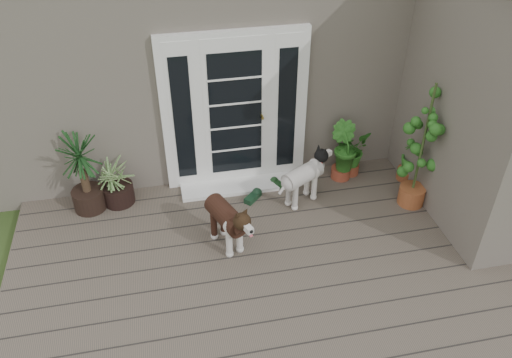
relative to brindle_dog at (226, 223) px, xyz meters
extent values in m
cube|color=#6B5B4C|center=(0.55, -0.89, -0.39)|extent=(6.20, 4.60, 0.12)
cube|color=#665E54|center=(0.55, 3.36, 1.10)|extent=(7.40, 4.00, 3.10)
cube|color=#665E54|center=(3.45, 0.21, 1.10)|extent=(1.60, 2.40, 3.10)
cube|color=white|center=(0.35, 1.31, 0.74)|extent=(1.90, 0.14, 2.15)
cube|color=white|center=(0.35, 1.11, -0.31)|extent=(1.60, 0.40, 0.05)
imported|color=#195A1F|center=(1.96, 1.11, -0.05)|extent=(0.63, 0.63, 0.56)
imported|color=#275C1A|center=(1.80, 1.04, -0.01)|extent=(0.59, 0.59, 0.64)
imported|color=#1D5D1A|center=(2.71, 0.82, -0.09)|extent=(0.45, 0.45, 0.50)
camera|label=1|loc=(-0.59, -4.53, 3.97)|focal=36.23mm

